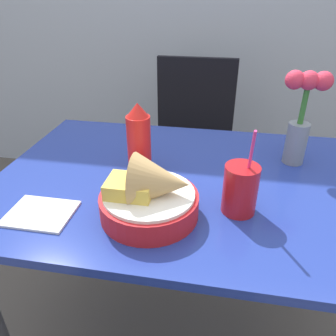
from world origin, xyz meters
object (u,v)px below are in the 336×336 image
Objects in this scene: chair_far_window at (193,136)px; ketchup_bottle at (139,140)px; flower_vase at (302,115)px; drink_cup at (240,191)px; food_basket at (152,195)px.

ketchup_bottle is (-0.08, -0.74, 0.31)m from chair_far_window.
flower_vase is (0.46, 0.14, 0.05)m from ketchup_bottle.
flower_vase reaches higher than drink_cup.
ketchup_bottle is at bearing -96.35° from chair_far_window.
drink_cup is (0.20, -0.89, 0.26)m from chair_far_window.
chair_far_window is 0.95m from drink_cup.
ketchup_bottle is 0.33m from drink_cup.
ketchup_bottle is at bearing 112.20° from food_basket.
flower_vase is (0.17, 0.29, 0.10)m from drink_cup.
drink_cup is at bearing -120.58° from flower_vase.
chair_far_window is 0.81m from ketchup_bottle.
food_basket is 0.83× the size of flower_vase.
drink_cup reaches higher than food_basket.
ketchup_bottle is at bearing -162.98° from flower_vase.
drink_cup reaches higher than ketchup_bottle.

